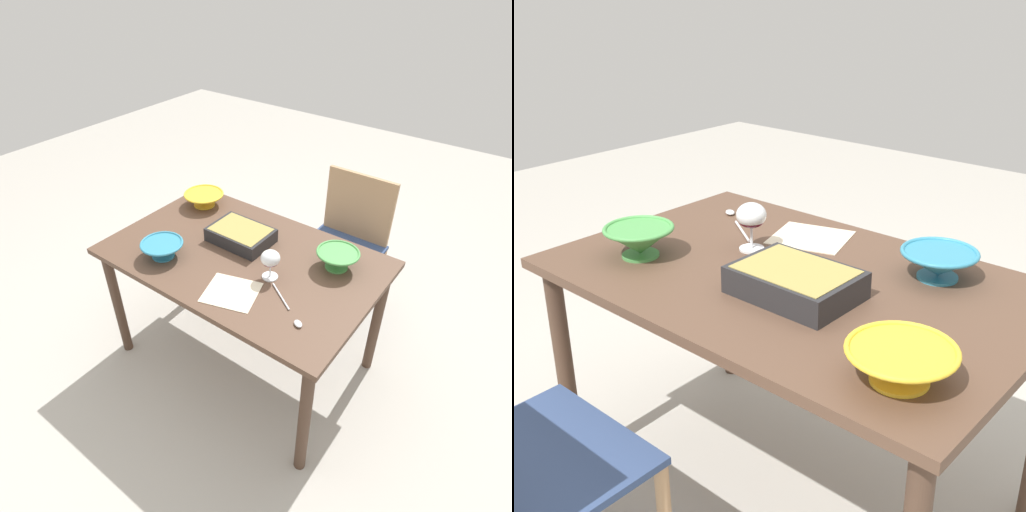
{
  "view_description": "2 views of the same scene",
  "coord_description": "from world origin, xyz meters",
  "views": [
    {
      "loc": [
        -1.06,
        1.32,
        1.97
      ],
      "look_at": [
        -0.11,
        0.05,
        0.8
      ],
      "focal_mm": 30.28,
      "sensor_mm": 36.0,
      "label": 1
    },
    {
      "loc": [
        1.02,
        -1.26,
        1.47
      ],
      "look_at": [
        -0.09,
        0.01,
        0.76
      ],
      "focal_mm": 46.5,
      "sensor_mm": 36.0,
      "label": 2
    }
  ],
  "objects": [
    {
      "name": "chair",
      "position": [
        -0.19,
        -0.78,
        0.48
      ],
      "size": [
        0.46,
        0.43,
        0.87
      ],
      "color": "#334772",
      "rests_on": "ground_plane"
    },
    {
      "name": "wine_glass",
      "position": [
        -0.2,
        0.06,
        0.83
      ],
      "size": [
        0.09,
        0.09,
        0.14
      ],
      "color": "white",
      "rests_on": "dining_table"
    },
    {
      "name": "dining_table",
      "position": [
        0.0,
        0.0,
        0.64
      ],
      "size": [
        1.31,
        0.84,
        0.73
      ],
      "color": "brown",
      "rests_on": "ground_plane"
    },
    {
      "name": "small_bowl",
      "position": [
        -0.41,
        -0.19,
        0.78
      ],
      "size": [
        0.2,
        0.2,
        0.09
      ],
      "color": "#4C994C",
      "rests_on": "dining_table"
    },
    {
      "name": "serving_bowl",
      "position": [
        0.3,
        0.24,
        0.78
      ],
      "size": [
        0.21,
        0.21,
        0.08
      ],
      "color": "teal",
      "rests_on": "dining_table"
    },
    {
      "name": "mixing_bowl",
      "position": [
        0.48,
        -0.26,
        0.78
      ],
      "size": [
        0.23,
        0.23,
        0.08
      ],
      "color": "yellow",
      "rests_on": "dining_table"
    },
    {
      "name": "casserole_dish",
      "position": [
        0.08,
        -0.09,
        0.77
      ],
      "size": [
        0.31,
        0.22,
        0.07
      ],
      "color": "#262628",
      "rests_on": "dining_table"
    },
    {
      "name": "napkin",
      "position": [
        -0.13,
        0.25,
        0.73
      ],
      "size": [
        0.28,
        0.26,
        0.0
      ],
      "primitive_type": "cube",
      "rotation": [
        0.0,
        0.0,
        0.3
      ],
      "color": "beige",
      "rests_on": "dining_table"
    },
    {
      "name": "ground_plane",
      "position": [
        0.0,
        0.0,
        0.0
      ],
      "size": [
        8.0,
        8.0,
        0.0
      ],
      "primitive_type": "plane",
      "color": "#B2ADA3"
    },
    {
      "name": "serving_spoon",
      "position": [
        -0.41,
        0.2,
        0.74
      ],
      "size": [
        0.25,
        0.18,
        0.01
      ],
      "color": "silver",
      "rests_on": "dining_table"
    }
  ]
}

